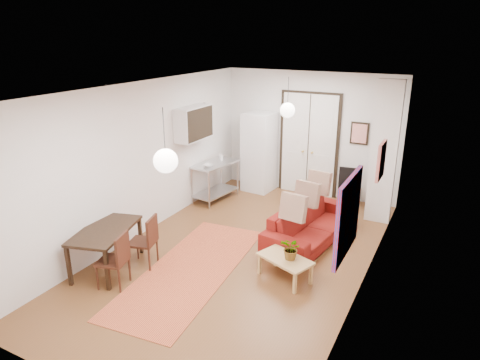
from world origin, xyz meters
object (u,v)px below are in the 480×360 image
at_px(coffee_table, 285,261).
at_px(dining_chair_near, 145,235).
at_px(kitchen_counter, 215,176).
at_px(fridge, 259,152).
at_px(black_side_chair, 350,181).
at_px(dining_table, 105,233).
at_px(dining_chair_far, 116,254).
at_px(sofa, 311,224).

height_order(coffee_table, dining_chair_near, dining_chair_near).
bearing_deg(kitchen_counter, fridge, 68.41).
xyz_separation_m(coffee_table, fridge, (-2.12, 3.54, 0.63)).
bearing_deg(black_side_chair, kitchen_counter, 14.54).
height_order(kitchen_counter, black_side_chair, black_side_chair).
distance_m(dining_table, black_side_chair, 5.47).
distance_m(dining_table, dining_chair_near, 0.64).
relative_size(dining_chair_far, black_side_chair, 0.93).
bearing_deg(fridge, kitchen_counter, -114.73).
bearing_deg(dining_table, dining_chair_near, 43.77).
distance_m(coffee_table, black_side_chair, 3.64).
height_order(dining_table, black_side_chair, black_side_chair).
bearing_deg(coffee_table, sofa, 92.85).
distance_m(coffee_table, dining_chair_near, 2.36).
bearing_deg(sofa, dining_chair_far, 149.46).
bearing_deg(coffee_table, dining_chair_near, -165.15).
bearing_deg(fridge, sofa, -40.73).
bearing_deg(dining_chair_near, sofa, 117.52).
distance_m(kitchen_counter, dining_chair_near, 3.10).
bearing_deg(black_side_chair, fridge, -5.50).
relative_size(sofa, dining_chair_near, 2.57).
bearing_deg(dining_table, kitchen_counter, 90.00).
height_order(fridge, dining_chair_far, fridge).
distance_m(sofa, kitchen_counter, 2.85).
height_order(kitchen_counter, dining_chair_far, kitchen_counter).
height_order(dining_chair_far, black_side_chair, black_side_chair).
bearing_deg(dining_table, black_side_chair, 58.70).
bearing_deg(kitchen_counter, dining_chair_far, -75.10).
distance_m(kitchen_counter, black_side_chair, 3.07).
bearing_deg(coffee_table, dining_table, -159.15).
distance_m(sofa, dining_chair_near, 3.02).
relative_size(fridge, dining_table, 1.34).
height_order(coffee_table, fridge, fridge).
height_order(dining_chair_near, black_side_chair, black_side_chair).
bearing_deg(fridge, dining_table, -92.75).
bearing_deg(dining_table, dining_chair_far, -30.04).
distance_m(sofa, dining_chair_far, 3.53).
bearing_deg(dining_chair_far, dining_table, -135.66).
distance_m(coffee_table, fridge, 4.18).
xyz_separation_m(dining_table, black_side_chair, (2.84, 4.67, -0.08)).
xyz_separation_m(fridge, dining_table, (-0.61, -4.58, -0.33)).
bearing_deg(dining_chair_near, dining_chair_far, -15.62).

